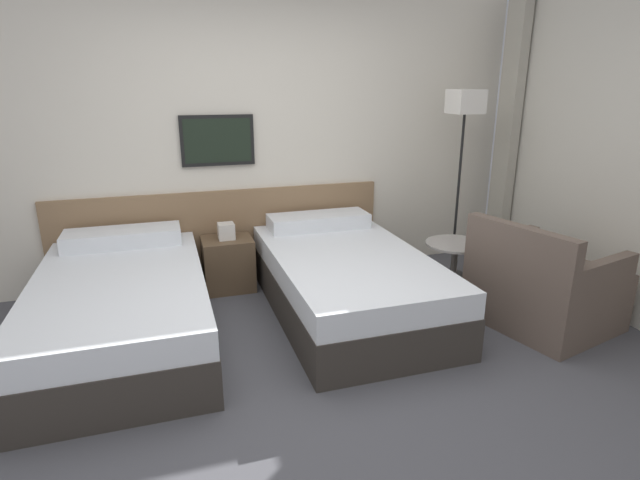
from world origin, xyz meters
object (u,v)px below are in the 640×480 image
object	(u,v)px
armchair	(543,289)
floor_lamp	(464,119)
bed_near_window	(346,281)
bed_near_door	(122,308)
side_table	(455,259)
nightstand	(228,263)

from	to	relation	value
armchair	floor_lamp	bearing A→B (deg)	-9.11
bed_near_window	armchair	size ratio (longest dim) A/B	1.88
bed_near_door	bed_near_window	distance (m)	1.70
armchair	bed_near_door	bearing A→B (deg)	63.92
bed_near_window	side_table	world-z (taller)	bed_near_window
bed_near_window	armchair	xyz separation A→B (m)	(1.35, -0.66, 0.02)
bed_near_door	bed_near_window	bearing A→B (deg)	0.00
floor_lamp	side_table	size ratio (longest dim) A/B	3.41
nightstand	side_table	world-z (taller)	nightstand
nightstand	bed_near_window	bearing A→B (deg)	-41.82
bed_near_window	floor_lamp	world-z (taller)	floor_lamp
nightstand	bed_near_door	bearing A→B (deg)	-138.18
side_table	armchair	distance (m)	0.75
bed_near_door	side_table	size ratio (longest dim) A/B	3.97
bed_near_door	armchair	bearing A→B (deg)	-12.30
bed_near_window	side_table	distance (m)	0.98
floor_lamp	side_table	bearing A→B (deg)	-121.50
floor_lamp	nightstand	bearing A→B (deg)	171.29
armchair	bed_near_window	bearing A→B (deg)	49.99
bed_near_door	side_table	distance (m)	2.68
floor_lamp	armchair	bearing A→B (deg)	-85.33
floor_lamp	bed_near_window	bearing A→B (deg)	-160.84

